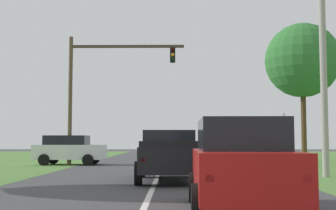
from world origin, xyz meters
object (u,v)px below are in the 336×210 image
(keep_moving_sign, at_px, (284,135))
(utility_pole_right, at_px, (323,65))
(red_suv_near, at_px, (241,163))
(traffic_light, at_px, (99,81))
(oak_tree_right, at_px, (302,61))
(crossing_suv_far, at_px, (69,149))
(pickup_truck_lead, at_px, (168,155))

(keep_moving_sign, bearing_deg, utility_pole_right, -62.22)
(keep_moving_sign, xyz_separation_m, utility_pole_right, (1.15, -2.17, 2.87))
(red_suv_near, xyz_separation_m, utility_pole_right, (4.79, 9.02, 3.59))
(traffic_light, relative_size, oak_tree_right, 0.81)
(oak_tree_right, xyz_separation_m, utility_pole_right, (-2.81, -12.98, -2.45))
(keep_moving_sign, distance_m, crossing_suv_far, 13.67)
(traffic_light, xyz_separation_m, keep_moving_sign, (9.59, -6.71, -3.40))
(keep_moving_sign, height_order, utility_pole_right, utility_pole_right)
(keep_moving_sign, distance_m, utility_pole_right, 3.78)
(oak_tree_right, bearing_deg, red_suv_near, -109.04)
(red_suv_near, height_order, pickup_truck_lead, red_suv_near)
(oak_tree_right, bearing_deg, traffic_light, -163.19)
(red_suv_near, distance_m, keep_moving_sign, 11.80)
(oak_tree_right, bearing_deg, crossing_suv_far, -167.30)
(utility_pole_right, bearing_deg, crossing_suv_far, 143.13)
(oak_tree_right, distance_m, crossing_suv_far, 16.99)
(pickup_truck_lead, height_order, oak_tree_right, oak_tree_right)
(pickup_truck_lead, height_order, utility_pole_right, utility_pole_right)
(crossing_suv_far, bearing_deg, keep_moving_sign, -32.45)
(pickup_truck_lead, relative_size, keep_moving_sign, 1.96)
(keep_moving_sign, relative_size, utility_pole_right, 0.30)
(keep_moving_sign, bearing_deg, traffic_light, 145.02)
(oak_tree_right, distance_m, utility_pole_right, 13.50)
(red_suv_near, relative_size, crossing_suv_far, 1.04)
(pickup_truck_lead, relative_size, oak_tree_right, 0.56)
(utility_pole_right, bearing_deg, pickup_truck_lead, -163.76)
(traffic_light, distance_m, utility_pole_right, 13.95)
(red_suv_near, distance_m, utility_pole_right, 10.83)
(oak_tree_right, relative_size, crossing_suv_far, 2.24)
(red_suv_near, relative_size, pickup_truck_lead, 0.84)
(pickup_truck_lead, bearing_deg, crossing_suv_far, 118.78)
(keep_moving_sign, xyz_separation_m, oak_tree_right, (3.95, 10.80, 5.32))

